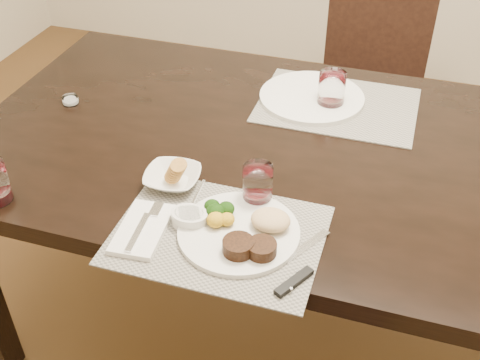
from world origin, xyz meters
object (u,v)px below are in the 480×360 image
(steak_knife, at_px, (297,273))
(cracker_bowl, at_px, (173,177))
(wine_glass_near, at_px, (258,186))
(dinner_plate, at_px, (244,231))
(chair_far, at_px, (370,77))
(far_plate, at_px, (312,97))

(steak_knife, height_order, cracker_bowl, cracker_bowl)
(wine_glass_near, bearing_deg, cracker_bowl, -180.00)
(dinner_plate, distance_m, wine_glass_near, 0.13)
(chair_far, bearing_deg, wine_glass_near, -96.60)
(steak_knife, bearing_deg, dinner_plate, -179.61)
(steak_knife, height_order, wine_glass_near, wine_glass_near)
(wine_glass_near, bearing_deg, far_plate, 87.55)
(dinner_plate, height_order, cracker_bowl, cracker_bowl)
(wine_glass_near, bearing_deg, steak_knife, -54.77)
(dinner_plate, relative_size, steak_knife, 1.20)
(chair_far, relative_size, steak_knife, 3.97)
(dinner_plate, bearing_deg, chair_far, 100.62)
(dinner_plate, distance_m, cracker_bowl, 0.26)
(cracker_bowl, xyz_separation_m, wine_glass_near, (0.22, 0.00, 0.02))
(chair_far, height_order, far_plate, chair_far)
(wine_glass_near, height_order, far_plate, wine_glass_near)
(chair_far, relative_size, wine_glass_near, 9.24)
(steak_knife, bearing_deg, cracker_bowl, 179.73)
(far_plate, bearing_deg, dinner_plate, -91.35)
(steak_knife, distance_m, cracker_bowl, 0.42)
(chair_far, relative_size, dinner_plate, 3.31)
(dinner_plate, height_order, far_plate, dinner_plate)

